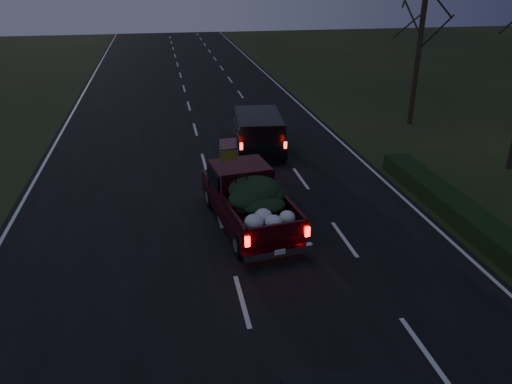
{
  "coord_description": "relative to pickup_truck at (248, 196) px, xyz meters",
  "views": [
    {
      "loc": [
        -1.59,
        -10.17,
        7.57
      ],
      "look_at": [
        1.06,
        3.68,
        1.3
      ],
      "focal_mm": 35.0,
      "sensor_mm": 36.0,
      "label": 1
    }
  ],
  "objects": [
    {
      "name": "ground",
      "position": [
        -0.89,
        -4.07,
        -1.0
      ],
      "size": [
        120.0,
        120.0,
        0.0
      ],
      "primitive_type": "plane",
      "color": "black",
      "rests_on": "ground"
    },
    {
      "name": "lead_suv",
      "position": [
        1.7,
        7.04,
        0.06
      ],
      "size": [
        2.5,
        5.02,
        1.39
      ],
      "rotation": [
        0.0,
        0.0,
        -0.1
      ],
      "color": "black",
      "rests_on": "ground"
    },
    {
      "name": "bare_tree_far",
      "position": [
        10.61,
        9.93,
        4.23
      ],
      "size": [
        3.6,
        3.6,
        7.0
      ],
      "color": "black",
      "rests_on": "ground"
    },
    {
      "name": "pickup_truck",
      "position": [
        0.0,
        0.0,
        0.0
      ],
      "size": [
        2.59,
        5.28,
        2.66
      ],
      "rotation": [
        0.0,
        0.0,
        0.14
      ],
      "color": "#36070D",
      "rests_on": "ground"
    },
    {
      "name": "road_asphalt",
      "position": [
        -0.89,
        -4.07,
        -0.99
      ],
      "size": [
        14.0,
        120.0,
        0.02
      ],
      "primitive_type": "cube",
      "color": "black",
      "rests_on": "ground"
    },
    {
      "name": "hedge_row",
      "position": [
        6.91,
        -1.07,
        -0.7
      ],
      "size": [
        1.0,
        10.0,
        0.6
      ],
      "primitive_type": "cube",
      "color": "black",
      "rests_on": "ground"
    }
  ]
}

